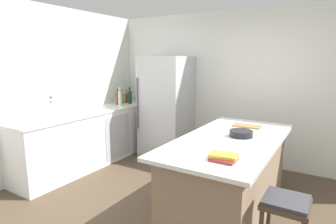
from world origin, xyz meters
name	(u,v)px	position (x,y,z in m)	size (l,w,h in m)	color
ground_plane	(174,220)	(0.00, 0.00, 0.00)	(7.20, 7.20, 0.00)	#4C3D2D
wall_rear	(240,88)	(0.00, 2.25, 1.30)	(6.00, 0.10, 2.60)	silver
wall_left	(33,92)	(-2.45, 0.00, 1.30)	(0.10, 6.00, 2.60)	silver
counter_run_left	(91,137)	(-2.09, 0.75, 0.47)	(0.64, 2.72, 0.93)	white
kitchen_island	(229,175)	(0.46, 0.48, 0.46)	(1.02, 2.12, 0.91)	#8E755B
refrigerator	(167,107)	(-1.23, 1.82, 0.92)	(0.82, 0.79, 1.84)	#B7BABF
bar_stool	(285,213)	(1.17, -0.21, 0.55)	(0.36, 0.36, 0.68)	#473828
sink_faucet	(69,104)	(-2.14, 0.39, 1.09)	(0.15, 0.05, 0.30)	silver
flower_vase	(52,111)	(-2.09, 0.03, 1.04)	(0.08, 0.08, 0.33)	silver
vinegar_bottle	(138,97)	(-2.03, 2.01, 1.04)	(0.05, 0.05, 0.26)	#994C23
gin_bottle	(130,96)	(-2.16, 1.90, 1.04)	(0.08, 0.08, 0.28)	#8CB79E
syrup_bottle	(126,98)	(-2.17, 1.80, 1.03)	(0.07, 0.07, 0.25)	#5B3319
wine_bottle	(130,97)	(-2.01, 1.72, 1.06)	(0.07, 0.07, 0.33)	#19381E
olive_oil_bottle	(122,98)	(-2.12, 1.62, 1.04)	(0.06, 0.06, 0.29)	olive
whiskey_bottle	(118,98)	(-2.15, 1.52, 1.05)	(0.07, 0.07, 0.29)	brown
soda_bottle	(120,98)	(-2.01, 1.44, 1.07)	(0.07, 0.07, 0.37)	silver
cookbook_stack	(224,157)	(0.64, -0.24, 0.94)	(0.26, 0.19, 0.06)	#A83338
mixing_bowl	(241,134)	(0.54, 0.60, 0.94)	(0.27, 0.27, 0.07)	black
cutting_board	(247,126)	(0.46, 1.12, 0.92)	(0.36, 0.20, 0.02)	#9E7042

